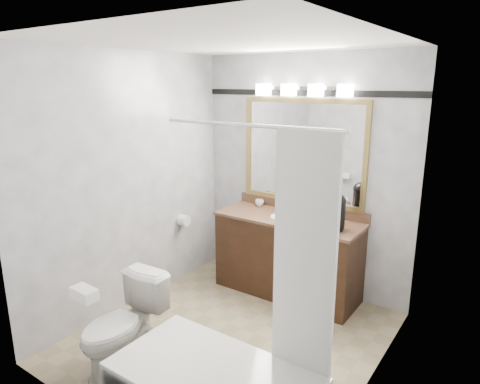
# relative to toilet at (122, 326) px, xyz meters

# --- Properties ---
(room) EXTENTS (2.42, 2.62, 2.52)m
(room) POSITION_rel_toilet_xyz_m (0.45, 0.82, 0.88)
(room) COLOR gray
(room) RESTS_ON ground
(vanity) EXTENTS (1.53, 0.58, 0.97)m
(vanity) POSITION_rel_toilet_xyz_m (0.45, 1.84, 0.08)
(vanity) COLOR black
(vanity) RESTS_ON ground
(mirror) EXTENTS (1.40, 0.04, 1.10)m
(mirror) POSITION_rel_toilet_xyz_m (0.45, 2.10, 1.13)
(mirror) COLOR #A18648
(mirror) RESTS_ON room
(vanity_light_bar) EXTENTS (1.02, 0.14, 0.12)m
(vanity_light_bar) POSITION_rel_toilet_xyz_m (0.45, 2.05, 1.77)
(vanity_light_bar) COLOR silver
(vanity_light_bar) RESTS_ON room
(accent_stripe) EXTENTS (2.40, 0.01, 0.06)m
(accent_stripe) POSITION_rel_toilet_xyz_m (0.45, 2.11, 1.73)
(accent_stripe) COLOR black
(accent_stripe) RESTS_ON room
(tp_roll) EXTENTS (0.11, 0.12, 0.12)m
(tp_roll) POSITION_rel_toilet_xyz_m (-0.69, 1.48, 0.33)
(tp_roll) COLOR white
(tp_roll) RESTS_ON room
(toilet) EXTENTS (0.44, 0.74, 0.73)m
(toilet) POSITION_rel_toilet_xyz_m (0.00, 0.00, 0.00)
(toilet) COLOR white
(toilet) RESTS_ON ground
(tissue_box) EXTENTS (0.20, 0.12, 0.08)m
(tissue_box) POSITION_rel_toilet_xyz_m (0.00, -0.30, 0.41)
(tissue_box) COLOR white
(tissue_box) RESTS_ON toilet
(coffee_maker) EXTENTS (0.18, 0.22, 0.34)m
(coffee_maker) POSITION_rel_toilet_xyz_m (0.99, 1.79, 0.66)
(coffee_maker) COLOR black
(coffee_maker) RESTS_ON vanity
(cup_left) EXTENTS (0.11, 0.11, 0.07)m
(cup_left) POSITION_rel_toilet_xyz_m (-0.03, 2.03, 0.52)
(cup_left) COLOR white
(cup_left) RESTS_ON vanity
(soap_bottle_a) EXTENTS (0.06, 0.06, 0.12)m
(soap_bottle_a) POSITION_rel_toilet_xyz_m (0.39, 2.04, 0.54)
(soap_bottle_a) COLOR white
(soap_bottle_a) RESTS_ON vanity
(soap_bottle_b) EXTENTS (0.07, 0.07, 0.09)m
(soap_bottle_b) POSITION_rel_toilet_xyz_m (0.66, 2.05, 0.53)
(soap_bottle_b) COLOR white
(soap_bottle_b) RESTS_ON vanity
(soap_bar) EXTENTS (0.09, 0.06, 0.03)m
(soap_bar) POSITION_rel_toilet_xyz_m (0.59, 1.95, 0.50)
(soap_bar) COLOR beige
(soap_bar) RESTS_ON vanity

